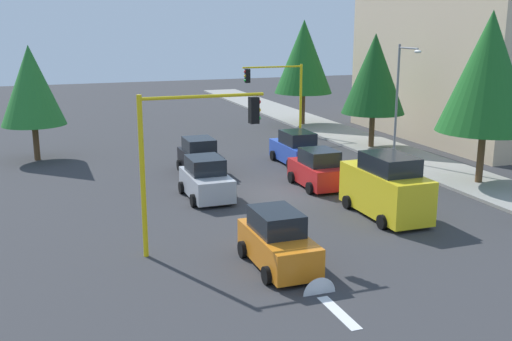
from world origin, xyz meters
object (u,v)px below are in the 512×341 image
object	(u,v)px
traffic_signal_far_left	(277,86)
car_silver	(206,180)
traffic_signal_near_right	(191,141)
delivery_van_yellow	(386,188)
tree_opposite_side	(31,86)
tree_roadside_far	(304,57)
tree_roadside_mid	(374,74)
street_lamp_curbside	(401,91)
car_orange	(278,242)
car_blue	(296,149)
tree_roadside_near	(488,72)
car_red	(318,170)
car_black	(200,158)

from	to	relation	value
traffic_signal_far_left	car_silver	world-z (taller)	traffic_signal_far_left
traffic_signal_near_right	delivery_van_yellow	xyz separation A→B (m)	(-1.12, 8.81, -2.84)
tree_opposite_side	tree_roadside_far	size ratio (longest dim) A/B	0.82
tree_roadside_mid	street_lamp_curbside	bearing A→B (deg)	-10.33
car_orange	tree_opposite_side	bearing A→B (deg)	-159.56
tree_opposite_side	car_blue	size ratio (longest dim) A/B	1.66
traffic_signal_far_left	delivery_van_yellow	distance (m)	19.21
tree_roadside_near	car_orange	distance (m)	16.07
tree_opposite_side	car_red	world-z (taller)	tree_opposite_side
tree_roadside_mid	car_black	world-z (taller)	tree_roadside_mid
tree_opposite_side	car_blue	distance (m)	16.25
traffic_signal_far_left	tree_opposite_side	xyz separation A→B (m)	(2.00, -16.63, 0.80)
car_silver	car_orange	xyz separation A→B (m)	(8.96, 0.08, -0.00)
tree_roadside_mid	traffic_signal_near_right	bearing A→B (deg)	-48.32
street_lamp_curbside	delivery_van_yellow	world-z (taller)	street_lamp_curbside
tree_roadside_far	car_red	xyz separation A→B (m)	(17.52, -7.06, -4.65)
traffic_signal_far_left	tree_opposite_side	bearing A→B (deg)	-83.14
tree_roadside_near	car_red	xyz separation A→B (m)	(-2.48, -8.06, -4.91)
tree_roadside_near	car_black	size ratio (longest dim) A/B	2.37
tree_opposite_side	delivery_van_yellow	world-z (taller)	tree_opposite_side
tree_roadside_mid	car_silver	xyz separation A→B (m)	(7.50, -13.45, -4.06)
car_silver	tree_roadside_far	bearing A→B (deg)	143.50
traffic_signal_near_right	car_orange	size ratio (longest dim) A/B	1.48
tree_roadside_near	car_blue	world-z (taller)	tree_roadside_near
traffic_signal_far_left	traffic_signal_near_right	bearing A→B (deg)	-29.58
traffic_signal_far_left	tree_roadside_far	bearing A→B (deg)	135.96
street_lamp_curbside	car_silver	bearing A→B (deg)	-76.17
street_lamp_curbside	tree_roadside_mid	xyz separation A→B (m)	(-4.39, 0.80, 0.61)
car_red	car_blue	world-z (taller)	same
street_lamp_curbside	delivery_van_yellow	xyz separation A→B (m)	(8.49, -6.11, -3.07)
traffic_signal_near_right	tree_roadside_mid	size ratio (longest dim) A/B	0.77
delivery_van_yellow	car_red	bearing A→B (deg)	-173.10
street_lamp_curbside	car_blue	distance (m)	6.96
traffic_signal_far_left	delivery_van_yellow	world-z (taller)	traffic_signal_far_left
street_lamp_curbside	car_red	world-z (taller)	street_lamp_curbside
traffic_signal_far_left	tree_roadside_mid	bearing A→B (deg)	36.06
traffic_signal_near_right	car_silver	world-z (taller)	traffic_signal_near_right
traffic_signal_near_right	car_black	distance (m)	12.19
tree_roadside_mid	car_blue	xyz separation A→B (m)	(2.38, -6.50, -4.06)
street_lamp_curbside	tree_roadside_near	bearing A→B (deg)	13.05
tree_opposite_side	car_blue	bearing A→B (deg)	66.24
tree_roadside_near	car_silver	xyz separation A→B (m)	(-2.50, -13.95, -4.91)
tree_roadside_far	car_red	size ratio (longest dim) A/B	2.30
tree_roadside_far	car_blue	world-z (taller)	tree_roadside_far
tree_roadside_near	tree_opposite_side	bearing A→B (deg)	-123.07
tree_roadside_mid	car_black	xyz separation A→B (m)	(2.70, -12.49, -4.06)
traffic_signal_far_left	tree_roadside_far	size ratio (longest dim) A/B	0.62
traffic_signal_near_right	tree_roadside_near	distance (m)	16.79
tree_roadside_mid	car_orange	world-z (taller)	tree_roadside_mid
tree_opposite_side	car_silver	world-z (taller)	tree_opposite_side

